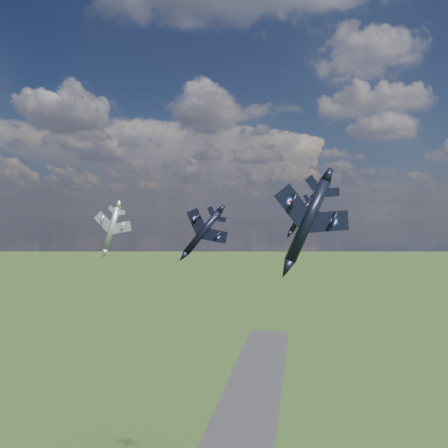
% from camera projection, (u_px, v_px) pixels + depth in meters
% --- Properties ---
extents(jet_lead_navy, '(12.66, 16.48, 9.13)m').
position_uv_depth(jet_lead_navy, '(203.00, 232.00, 90.58)').
color(jet_lead_navy, black).
extents(jet_right_navy, '(13.72, 16.41, 6.87)m').
position_uv_depth(jet_right_navy, '(308.00, 221.00, 51.75)').
color(jet_right_navy, black).
extents(jet_high_navy, '(11.87, 14.91, 7.45)m').
position_uv_depth(jet_high_navy, '(302.00, 215.00, 107.33)').
color(jet_high_navy, black).
extents(jet_left_silver, '(10.05, 13.39, 5.47)m').
position_uv_depth(jet_left_silver, '(112.00, 228.00, 95.49)').
color(jet_left_silver, gray).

